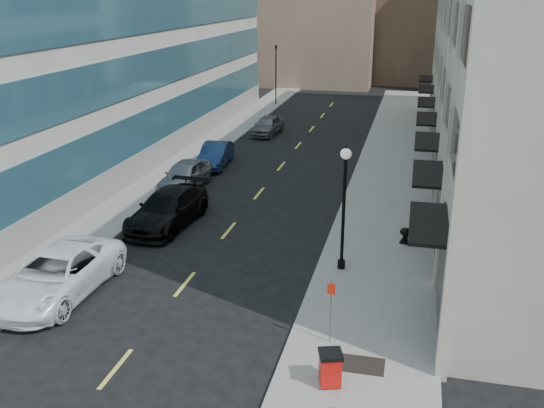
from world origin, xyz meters
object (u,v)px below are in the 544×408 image
at_px(car_black_pickup, 168,209).
at_px(trash_bin, 330,367).
at_px(car_white_van, 57,274).
at_px(lamppost, 344,198).
at_px(traffic_signal, 276,49).
at_px(urn_planter, 405,234).
at_px(car_silver_sedan, 185,175).
at_px(sign_post, 331,302).
at_px(car_grey_sedan, 267,125).
at_px(car_blue_sedan, 215,155).

xyz_separation_m(car_black_pickup, trash_bin, (9.94, -11.42, -0.14)).
relative_size(car_black_pickup, trash_bin, 5.48).
bearing_deg(car_white_van, lamppost, 25.53).
distance_m(traffic_signal, urn_planter, 37.07).
bearing_deg(traffic_signal, car_silver_sedan, -88.11).
xyz_separation_m(car_black_pickup, urn_planter, (11.80, 0.10, -0.28)).
distance_m(trash_bin, lamppost, 8.54).
xyz_separation_m(trash_bin, sign_post, (-0.34, 2.31, 0.91)).
xyz_separation_m(car_black_pickup, car_grey_sedan, (0.00, 21.00, -0.11)).
distance_m(car_silver_sedan, car_blue_sedan, 5.19).
bearing_deg(car_white_van, car_silver_sedan, 91.89).
relative_size(trash_bin, sign_post, 0.48).
xyz_separation_m(car_silver_sedan, sign_post, (10.97, -14.99, 0.81)).
bearing_deg(trash_bin, sign_post, 81.03).
bearing_deg(traffic_signal, car_grey_sedan, -79.97).
bearing_deg(sign_post, car_grey_sedan, 113.31).
height_order(car_white_van, car_black_pickup, car_white_van).
bearing_deg(traffic_signal, car_blue_sedan, -87.18).
bearing_deg(car_black_pickup, urn_planter, 4.93).
distance_m(car_white_van, car_silver_sedan, 13.87).
height_order(trash_bin, urn_planter, trash_bin).
bearing_deg(car_blue_sedan, sign_post, -66.86).
bearing_deg(car_black_pickup, sign_post, -39.06).
height_order(car_white_van, sign_post, sign_post).
distance_m(car_blue_sedan, lamppost, 17.92).
height_order(traffic_signal, car_grey_sedan, traffic_signal).
bearing_deg(car_grey_sedan, car_silver_sedan, -90.56).
xyz_separation_m(car_white_van, car_grey_sedan, (1.26, 29.00, -0.12)).
xyz_separation_m(car_grey_sedan, urn_planter, (11.80, -20.90, -0.17)).
relative_size(car_white_van, sign_post, 2.77).
bearing_deg(sign_post, car_white_van, 179.77).
distance_m(car_blue_sedan, car_grey_sedan, 10.01).
bearing_deg(car_white_van, car_blue_sedan, 91.17).
bearing_deg(car_silver_sedan, lamppost, -38.85).
bearing_deg(car_blue_sedan, trash_bin, -68.66).
height_order(lamppost, sign_post, lamppost).
bearing_deg(trash_bin, car_black_pickup, 113.69).
xyz_separation_m(car_black_pickup, car_blue_sedan, (-1.17, 11.06, -0.11)).
distance_m(trash_bin, urn_planter, 11.67).
bearing_deg(car_silver_sedan, car_black_pickup, -74.88).
bearing_deg(car_silver_sedan, sign_post, -51.82).
bearing_deg(trash_bin, car_white_van, 145.68).
bearing_deg(trash_bin, traffic_signal, 87.74).
xyz_separation_m(car_blue_sedan, sign_post, (10.77, -20.17, 0.88)).
xyz_separation_m(lamppost, urn_planter, (2.55, 3.40, -2.69)).
distance_m(car_blue_sedan, trash_bin, 25.07).
bearing_deg(urn_planter, trash_bin, -99.18).
bearing_deg(car_grey_sedan, car_black_pickup, -85.38).
distance_m(traffic_signal, car_grey_sedan, 14.10).
xyz_separation_m(car_grey_sedan, sign_post, (9.60, -30.12, 0.88)).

